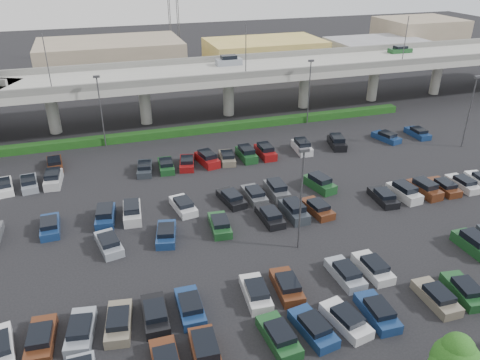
{
  "coord_description": "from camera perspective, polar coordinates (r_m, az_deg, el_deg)",
  "views": [
    {
      "loc": [
        -16.72,
        -41.78,
        25.93
      ],
      "look_at": [
        -2.07,
        3.72,
        2.0
      ],
      "focal_mm": 35.0,
      "sensor_mm": 36.0,
      "label": 1
    }
  ],
  "objects": [
    {
      "name": "ground",
      "position": [
        51.94,
        3.44,
        -3.41
      ],
      "size": [
        280.0,
        280.0,
        0.0
      ],
      "primitive_type": "plane",
      "color": "black"
    },
    {
      "name": "light_poles",
      "position": [
        49.63,
        -1.66,
        3.21
      ],
      "size": [
        66.9,
        48.38,
        10.3
      ],
      "color": "#46464A",
      "rests_on": "ground"
    },
    {
      "name": "overpass",
      "position": [
        77.96,
        -5.2,
        12.41
      ],
      "size": [
        150.0,
        13.0,
        15.8
      ],
      "color": "#9A9A92",
      "rests_on": "ground"
    },
    {
      "name": "parked_cars",
      "position": [
        47.78,
        3.04,
        -5.44
      ],
      "size": [
        62.96,
        41.61,
        1.67
      ],
      "color": "black",
      "rests_on": "ground"
    },
    {
      "name": "hedge",
      "position": [
        73.37,
        -3.58,
        6.3
      ],
      "size": [
        66.0,
        1.6,
        1.1
      ],
      "primitive_type": "cube",
      "color": "#153810",
      "rests_on": "ground"
    },
    {
      "name": "distant_buildings",
      "position": [
        109.86,
        -2.19,
        14.93
      ],
      "size": [
        138.0,
        24.0,
        9.0
      ],
      "color": "gray",
      "rests_on": "ground"
    }
  ]
}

